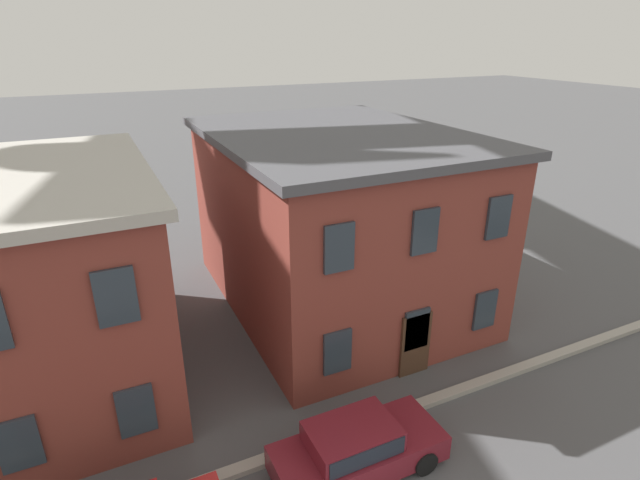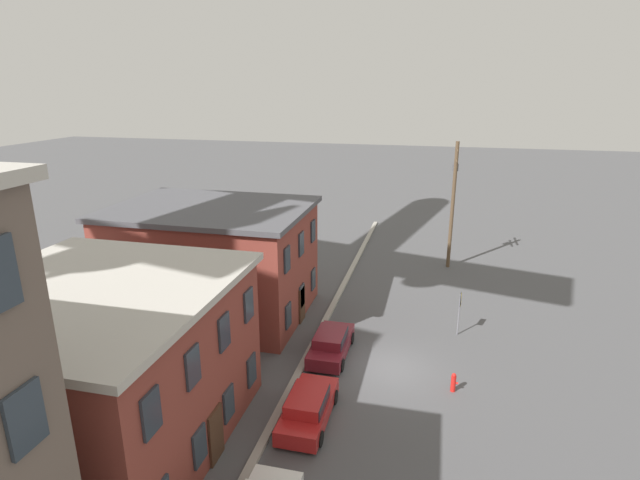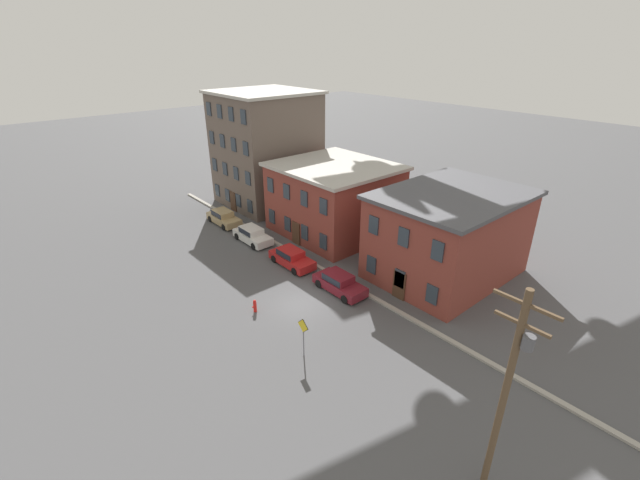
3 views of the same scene
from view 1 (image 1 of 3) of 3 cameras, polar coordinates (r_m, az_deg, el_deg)
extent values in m
cube|color=#9E998E|center=(14.63, -0.32, -22.05)|extent=(56.00, 0.36, 0.16)
cube|color=#2D3842|center=(14.16, -31.17, -19.40)|extent=(0.90, 0.10, 1.40)
cube|color=#2D3842|center=(13.94, -20.25, -17.87)|extent=(0.90, 0.10, 1.40)
cube|color=#2D3842|center=(12.18, -22.29, -6.06)|extent=(0.90, 0.10, 1.40)
cube|color=brown|center=(19.95, 1.73, 1.98)|extent=(8.46, 11.33, 6.68)
cube|color=#4C4C51|center=(19.01, 1.85, 11.88)|extent=(8.96, 11.83, 0.30)
cube|color=#2D3842|center=(15.05, 2.02, -12.67)|extent=(0.90, 0.10, 1.40)
cube|color=#2D3842|center=(13.41, 2.21, -0.93)|extent=(0.90, 0.10, 1.40)
cube|color=#2D3842|center=(16.34, 10.97, -10.00)|extent=(0.90, 0.10, 1.40)
cube|color=#2D3842|center=(14.84, 11.92, 0.96)|extent=(0.90, 0.10, 1.40)
cube|color=#2D3842|center=(17.98, 18.34, -7.58)|extent=(0.90, 0.10, 1.40)
cube|color=#2D3842|center=(16.63, 19.74, 2.46)|extent=(0.90, 0.10, 1.40)
cube|color=#472D1E|center=(16.65, 10.83, -11.65)|extent=(1.10, 0.10, 2.20)
cube|color=maroon|center=(13.77, 4.42, -23.04)|extent=(4.40, 1.80, 0.70)
cube|color=maroon|center=(13.25, 3.70, -21.43)|extent=(2.20, 1.51, 0.55)
cube|color=#1E232D|center=(13.25, 3.70, -21.43)|extent=(2.02, 1.58, 0.48)
cylinder|color=black|center=(14.99, 7.82, -19.63)|extent=(0.66, 0.22, 0.66)
cylinder|color=black|center=(14.03, 11.91, -23.65)|extent=(0.66, 0.22, 0.66)
cylinder|color=black|center=(13.99, -3.11, -23.22)|extent=(0.66, 0.22, 0.66)
camera|label=2|loc=(19.11, -108.68, 4.34)|focal=28.00mm
camera|label=3|loc=(28.50, 94.32, 14.01)|focal=24.00mm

